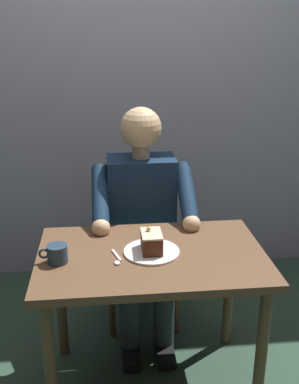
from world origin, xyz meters
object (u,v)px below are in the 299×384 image
Objects in this scene: dessert_spoon at (117,259)px; cake_slice at (152,242)px; dining_table at (152,273)px; seated_person at (143,221)px; chair at (140,234)px; coffee_cup at (57,253)px.

cake_slice is at bearing -161.81° from dessert_spoon.
dessert_spoon is at bearing 16.10° from dining_table.
cake_slice is at bearing -107.09° from dining_table.
seated_person is at bearing -90.00° from dining_table.
dining_table is 0.46m from seated_person.
dessert_spoon reaches higher than dining_table.
seated_person reaches higher than dessert_spoon.
coffee_cup is at bearing 58.61° from chair.
coffee_cup is 0.25m from dessert_spoon.
seated_person reaches higher than chair.
chair is (0.00, -0.62, -0.11)m from dining_table.
cake_slice is 0.92× the size of dessert_spoon.
coffee_cup is at bearing 6.22° from cake_slice.
dessert_spoon is at bearing 18.19° from cake_slice.
coffee_cup is at bearing -1.63° from dessert_spoon.
seated_person reaches higher than coffee_cup.
dining_table is at bearing 90.00° from seated_person.
seated_person is at bearing 90.00° from chair.
seated_person is at bearing -129.46° from coffee_cup.
dining_table is at bearing 72.91° from cake_slice.
dining_table is 7.66× the size of cake_slice.
coffee_cup reaches higher than dessert_spoon.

